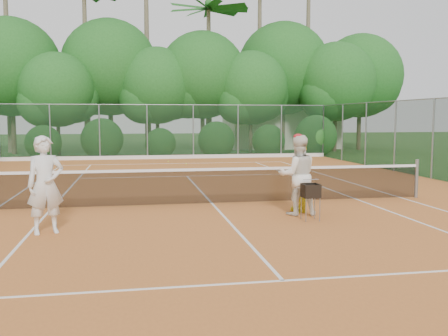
# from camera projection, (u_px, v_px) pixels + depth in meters

# --- Properties ---
(ground) EXTENTS (120.00, 120.00, 0.00)m
(ground) POSITION_uv_depth(u_px,v_px,m) (212.00, 205.00, 13.29)
(ground) COLOR #224518
(ground) RESTS_ON ground
(clay_court) EXTENTS (18.00, 36.00, 0.02)m
(clay_court) POSITION_uv_depth(u_px,v_px,m) (212.00, 204.00, 13.29)
(clay_court) COLOR #BF6A2C
(clay_court) RESTS_ON ground
(club_building) EXTENTS (8.00, 5.00, 3.00)m
(club_building) POSITION_uv_depth(u_px,v_px,m) (279.00, 128.00, 38.23)
(club_building) COLOR beige
(club_building) RESTS_ON ground
(tennis_net) EXTENTS (11.97, 0.10, 1.10)m
(tennis_net) POSITION_uv_depth(u_px,v_px,m) (212.00, 185.00, 13.24)
(tennis_net) COLOR gray
(tennis_net) RESTS_ON clay_court
(player_white) EXTENTS (0.82, 0.67, 1.94)m
(player_white) POSITION_uv_depth(u_px,v_px,m) (45.00, 185.00, 9.82)
(player_white) COLOR silver
(player_white) RESTS_ON clay_court
(player_center_grp) EXTENTS (0.96, 0.77, 1.92)m
(player_center_grp) POSITION_uv_depth(u_px,v_px,m) (298.00, 175.00, 11.72)
(player_center_grp) COLOR white
(player_center_grp) RESTS_ON clay_court
(player_yellow) EXTENTS (0.46, 1.03, 1.73)m
(player_yellow) POSITION_uv_depth(u_px,v_px,m) (300.00, 177.00, 12.10)
(player_yellow) COLOR yellow
(player_yellow) RESTS_ON clay_court
(ball_hopper) EXTENTS (0.36, 0.36, 0.82)m
(ball_hopper) POSITION_uv_depth(u_px,v_px,m) (311.00, 191.00, 11.11)
(ball_hopper) COLOR gray
(ball_hopper) RESTS_ON clay_court
(stray_ball_a) EXTENTS (0.07, 0.07, 0.07)m
(stray_ball_a) POSITION_uv_depth(u_px,v_px,m) (168.00, 161.00, 25.76)
(stray_ball_a) COLOR #B6C72E
(stray_ball_a) RESTS_ON clay_court
(stray_ball_b) EXTENTS (0.07, 0.07, 0.07)m
(stray_ball_b) POSITION_uv_depth(u_px,v_px,m) (186.00, 164.00, 24.35)
(stray_ball_b) COLOR yellow
(stray_ball_b) RESTS_ON clay_court
(stray_ball_c) EXTENTS (0.07, 0.07, 0.07)m
(stray_ball_c) POSITION_uv_depth(u_px,v_px,m) (294.00, 167.00, 22.96)
(stray_ball_c) COLOR #CBD832
(stray_ball_c) RESTS_ON clay_court
(court_markings) EXTENTS (11.03, 23.83, 0.01)m
(court_markings) POSITION_uv_depth(u_px,v_px,m) (212.00, 204.00, 13.29)
(court_markings) COLOR white
(court_markings) RESTS_ON clay_court
(fence_back) EXTENTS (18.07, 0.07, 3.00)m
(fence_back) POSITION_uv_depth(u_px,v_px,m) (170.00, 132.00, 27.82)
(fence_back) COLOR #19381E
(fence_back) RESTS_ON clay_court
(tropical_treeline) EXTENTS (32.10, 8.49, 15.03)m
(tropical_treeline) POSITION_uv_depth(u_px,v_px,m) (186.00, 75.00, 32.83)
(tropical_treeline) COLOR brown
(tropical_treeline) RESTS_ON ground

